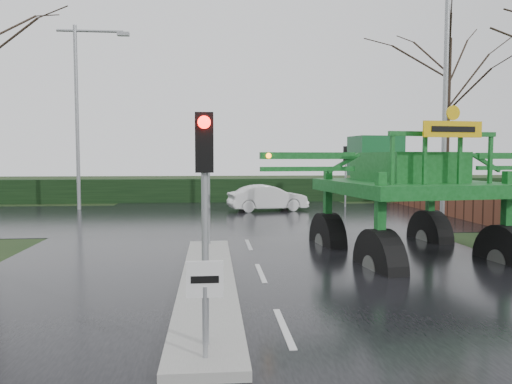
{
  "coord_description": "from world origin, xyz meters",
  "views": [
    {
      "loc": [
        -1.2,
        -8.15,
        2.89
      ],
      "look_at": [
        -0.06,
        4.58,
        2.0
      ],
      "focal_mm": 35.0,
      "sensor_mm": 36.0,
      "label": 1
    }
  ],
  "objects": [
    {
      "name": "ground",
      "position": [
        0.0,
        0.0,
        0.0
      ],
      "size": [
        140.0,
        140.0,
        0.0
      ],
      "primitive_type": "plane",
      "color": "black",
      "rests_on": "ground"
    },
    {
      "name": "road_main",
      "position": [
        0.0,
        10.0,
        0.0
      ],
      "size": [
        14.0,
        80.0,
        0.02
      ],
      "primitive_type": "cube",
      "color": "black",
      "rests_on": "ground"
    },
    {
      "name": "road_cross",
      "position": [
        0.0,
        16.0,
        0.01
      ],
      "size": [
        80.0,
        12.0,
        0.02
      ],
      "primitive_type": "cube",
      "color": "black",
      "rests_on": "ground"
    },
    {
      "name": "median_island",
      "position": [
        -1.3,
        3.0,
        0.09
      ],
      "size": [
        1.2,
        10.0,
        0.16
      ],
      "primitive_type": "cube",
      "color": "gray",
      "rests_on": "ground"
    },
    {
      "name": "hedge_row",
      "position": [
        0.0,
        24.0,
        0.75
      ],
      "size": [
        44.0,
        0.9,
        1.5
      ],
      "primitive_type": "cube",
      "color": "black",
      "rests_on": "ground"
    },
    {
      "name": "brick_wall",
      "position": [
        10.5,
        16.0,
        0.6
      ],
      "size": [
        0.4,
        20.0,
        1.2
      ],
      "primitive_type": "cube",
      "color": "#592D1E",
      "rests_on": "ground"
    },
    {
      "name": "keep_left_sign",
      "position": [
        -1.3,
        -1.5,
        1.06
      ],
      "size": [
        0.5,
        0.07,
        1.35
      ],
      "color": "gray",
      "rests_on": "ground"
    },
    {
      "name": "traffic_signal_near",
      "position": [
        -1.3,
        -1.01,
        2.59
      ],
      "size": [
        0.26,
        0.33,
        3.52
      ],
      "color": "gray",
      "rests_on": "ground"
    },
    {
      "name": "traffic_signal_mid",
      "position": [
        -1.3,
        7.49,
        2.59
      ],
      "size": [
        0.26,
        0.33,
        3.52
      ],
      "color": "gray",
      "rests_on": "ground"
    },
    {
      "name": "traffic_signal_far",
      "position": [
        6.5,
        20.01,
        2.59
      ],
      "size": [
        0.26,
        0.33,
        3.52
      ],
      "rotation": [
        0.0,
        0.0,
        3.14
      ],
      "color": "gray",
      "rests_on": "ground"
    },
    {
      "name": "street_light_right",
      "position": [
        8.19,
        12.0,
        5.99
      ],
      "size": [
        3.85,
        0.3,
        10.0
      ],
      "color": "gray",
      "rests_on": "ground"
    },
    {
      "name": "street_light_left_far",
      "position": [
        -8.19,
        20.0,
        5.99
      ],
      "size": [
        3.85,
        0.3,
        10.0
      ],
      "color": "gray",
      "rests_on": "ground"
    },
    {
      "name": "tree_right_far",
      "position": [
        13.0,
        21.0,
        6.5
      ],
      "size": [
        7.0,
        7.0,
        12.05
      ],
      "color": "black",
      "rests_on": "ground"
    },
    {
      "name": "crop_sprayer",
      "position": [
        3.08,
        4.5,
        2.49
      ],
      "size": [
        9.38,
        6.39,
        5.27
      ],
      "rotation": [
        0.0,
        0.0,
        0.13
      ],
      "color": "black",
      "rests_on": "ground"
    },
    {
      "name": "white_sedan",
      "position": [
        1.8,
        18.33,
        0.0
      ],
      "size": [
        4.41,
        2.28,
        1.38
      ],
      "primitive_type": "imported",
      "rotation": [
        0.0,
        0.0,
        1.77
      ],
      "color": "white",
      "rests_on": "ground"
    }
  ]
}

